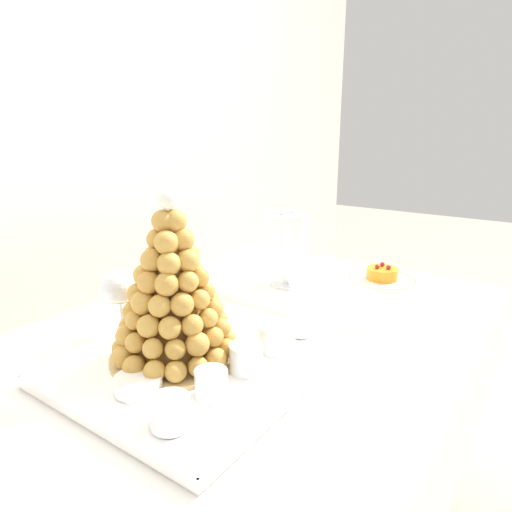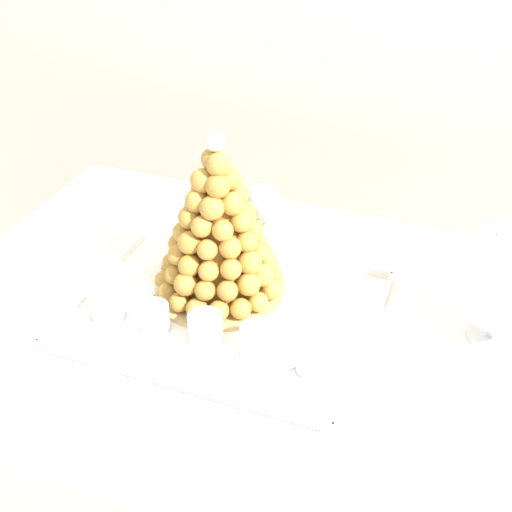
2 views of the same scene
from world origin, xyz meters
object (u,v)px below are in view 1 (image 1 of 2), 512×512
object	(u,v)px
dessert_cup_mid_left	(211,385)
macaron_goblet	(287,242)
dessert_cup_left	(170,413)
fruit_tart_plate	(382,277)
dessert_cup_centre	(246,359)
dessert_cup_mid_right	(273,339)
creme_brulee_ramekin	(138,383)
dessert_cup_right	(300,325)
wine_glass	(119,290)
croquembouche	(173,294)
serving_tray	(209,359)

from	to	relation	value
dessert_cup_mid_left	macaron_goblet	size ratio (longest dim) A/B	0.25
dessert_cup_left	fruit_tart_plate	bearing A→B (deg)	-1.01
dessert_cup_centre	dessert_cup_mid_right	size ratio (longest dim) A/B	1.00
dessert_cup_left	creme_brulee_ramekin	size ratio (longest dim) A/B	0.75
dessert_cup_centre	dessert_cup_right	distance (m)	0.20
dessert_cup_mid_left	fruit_tart_plate	bearing A→B (deg)	-1.11
dessert_cup_mid_left	fruit_tart_plate	xyz separation A→B (m)	(0.78, -0.02, -0.02)
dessert_cup_right	wine_glass	xyz separation A→B (m)	(-0.21, 0.34, 0.08)
dessert_cup_mid_right	macaron_goblet	xyz separation A→B (m)	(0.38, 0.20, 0.10)
dessert_cup_centre	wine_glass	bearing A→B (deg)	92.56
croquembouche	creme_brulee_ramekin	bearing A→B (deg)	-166.15
creme_brulee_ramekin	macaron_goblet	distance (m)	0.65
macaron_goblet	wine_glass	size ratio (longest dim) A/B	1.52
dessert_cup_mid_left	dessert_cup_centre	bearing A→B (deg)	0.80
serving_tray	fruit_tart_plate	xyz separation A→B (m)	(0.68, -0.11, 0.01)
serving_tray	dessert_cup_mid_left	bearing A→B (deg)	-137.45
dessert_cup_mid_left	dessert_cup_right	distance (m)	0.30
croquembouche	fruit_tart_plate	bearing A→B (deg)	-12.96
macaron_goblet	wine_glass	xyz separation A→B (m)	(-0.49, 0.13, -0.03)
dessert_cup_mid_right	macaron_goblet	distance (m)	0.44
dessert_cup_right	creme_brulee_ramekin	bearing A→B (deg)	161.31
serving_tray	fruit_tart_plate	world-z (taller)	fruit_tart_plate
dessert_cup_mid_left	fruit_tart_plate	world-z (taller)	dessert_cup_mid_left
dessert_cup_centre	dessert_cup_right	xyz separation A→B (m)	(0.20, -0.00, -0.00)
dessert_cup_mid_left	dessert_cup_mid_right	distance (m)	0.20
dessert_cup_mid_left	dessert_cup_centre	size ratio (longest dim) A/B	0.91
serving_tray	dessert_cup_left	distance (m)	0.22
croquembouche	macaron_goblet	size ratio (longest dim) A/B	1.48
dessert_cup_mid_right	croquembouche	bearing A→B (deg)	132.83
fruit_tart_plate	wine_glass	size ratio (longest dim) A/B	1.38
dessert_cup_mid_left	macaron_goblet	bearing A→B (deg)	19.50
creme_brulee_ramekin	dessert_cup_mid_left	bearing A→B (deg)	-64.22
dessert_cup_right	macaron_goblet	size ratio (longest dim) A/B	0.25
dessert_cup_left	dessert_cup_mid_left	bearing A→B (deg)	-0.18
dessert_cup_mid_right	macaron_goblet	world-z (taller)	macaron_goblet
dessert_cup_mid_right	fruit_tart_plate	bearing A→B (deg)	-1.85
dessert_cup_centre	wine_glass	size ratio (longest dim) A/B	0.42
dessert_cup_centre	dessert_cup_mid_right	xyz separation A→B (m)	(0.10, 0.00, 0.00)
croquembouche	dessert_cup_right	distance (m)	0.30
dessert_cup_mid_left	serving_tray	bearing A→B (deg)	42.55
croquembouche	macaron_goblet	distance (m)	0.52
dessert_cup_centre	fruit_tart_plate	size ratio (longest dim) A/B	0.30
dessert_cup_centre	croquembouche	bearing A→B (deg)	103.94
croquembouche	dessert_cup_left	size ratio (longest dim) A/B	5.30
dessert_cup_mid_right	dessert_cup_right	distance (m)	0.10
dessert_cup_left	croquembouche	bearing A→B (deg)	42.80
creme_brulee_ramekin	dessert_cup_centre	bearing A→B (deg)	-36.44
croquembouche	dessert_cup_mid_left	size ratio (longest dim) A/B	5.92
macaron_goblet	fruit_tart_plate	world-z (taller)	macaron_goblet
dessert_cup_left	wine_glass	distance (m)	0.39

